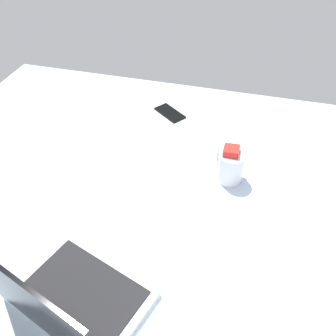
# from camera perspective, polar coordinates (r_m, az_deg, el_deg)

# --- Properties ---
(bed_mattress) EXTENTS (1.80, 1.40, 0.18)m
(bed_mattress) POSITION_cam_1_polar(r_m,az_deg,el_deg) (1.27, -3.80, -5.45)
(bed_mattress) COLOR silver
(bed_mattress) RESTS_ON ground
(laptop) EXTENTS (0.39, 0.32, 0.23)m
(laptop) POSITION_cam_1_polar(r_m,az_deg,el_deg) (0.93, -15.61, -19.88)
(laptop) COLOR #B7BABC
(laptop) RESTS_ON bed_mattress
(snack_cup) EXTENTS (0.10, 0.09, 0.13)m
(snack_cup) POSITION_cam_1_polar(r_m,az_deg,el_deg) (1.20, 10.22, 0.42)
(snack_cup) COLOR silver
(snack_cup) RESTS_ON bed_mattress
(cell_phone) EXTENTS (0.15, 0.14, 0.01)m
(cell_phone) POSITION_cam_1_polar(r_m,az_deg,el_deg) (1.53, 0.29, 8.99)
(cell_phone) COLOR black
(cell_phone) RESTS_ON bed_mattress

